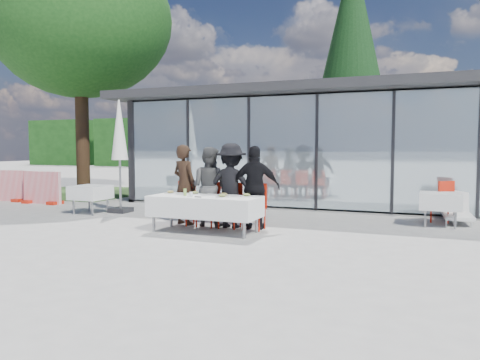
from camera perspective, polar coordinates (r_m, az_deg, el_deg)
name	(u,v)px	position (r m, az deg, el deg)	size (l,w,h in m)	color
ground	(219,235)	(9.35, -2.52, -6.73)	(90.00, 90.00, 0.00)	#A3A09B
pavilion	(372,135)	(16.62, 15.84, 5.25)	(14.80, 8.80, 3.44)	gray
treeline	(348,141)	(36.82, 13.02, 4.61)	(62.50, 2.00, 4.40)	#133912
dining_table	(205,206)	(9.59, -4.31, -3.22)	(2.26, 0.96, 0.75)	white
diner_a	(184,185)	(10.62, -6.79, -0.57)	(0.66, 0.66, 1.80)	#2F1F15
diner_chair_a	(185,201)	(10.66, -6.76, -2.51)	(0.44, 0.44, 0.97)	red
diner_b	(209,187)	(10.34, -3.80, -0.82)	(0.85, 0.85, 1.75)	#4D4D4D
diner_chair_b	(209,202)	(10.38, -3.78, -2.67)	(0.44, 0.44, 0.97)	red
diner_c	(231,186)	(10.11, -1.09, -0.69)	(1.18, 1.18, 1.83)	black
diner_chair_c	(231,203)	(10.16, -1.08, -2.80)	(0.44, 0.44, 0.97)	red
diner_d	(255,188)	(9.91, 1.88, -0.94)	(1.04, 1.04, 1.78)	black
diner_chair_d	(255,204)	(9.95, 1.89, -2.95)	(0.44, 0.44, 0.97)	red
plate_a	(171,193)	(10.11, -8.46, -1.53)	(0.27, 0.27, 0.07)	white
plate_b	(195,193)	(9.91, -5.52, -1.61)	(0.27, 0.27, 0.07)	white
plate_c	(224,195)	(9.53, -1.99, -1.82)	(0.27, 0.27, 0.07)	white
plate_d	(247,196)	(9.39, 0.81, -1.90)	(0.27, 0.27, 0.07)	white
plate_extra	(222,196)	(9.26, -2.17, -1.99)	(0.27, 0.27, 0.07)	white
juice_bottle	(185,192)	(9.66, -6.72, -1.47)	(0.06, 0.06, 0.15)	#82AB47
drinking_glasses	(191,194)	(9.44, -6.00, -1.74)	(0.07, 0.07, 0.10)	silver
folded_eyeglasses	(198,197)	(9.33, -5.15, -2.07)	(0.14, 0.03, 0.01)	black
spare_table_left	(90,193)	(12.91, -17.77, -1.46)	(0.86, 0.86, 0.74)	white
spare_table_right	(440,201)	(11.22, 23.22, -2.39)	(0.86, 0.86, 0.74)	white
spare_chair_b	(443,200)	(11.76, 23.46, -2.20)	(0.62, 0.62, 0.97)	red
market_umbrella	(119,138)	(12.87, -14.48, 5.01)	(0.50, 0.50, 3.00)	black
lounger	(457,211)	(12.02, 24.90, -3.46)	(0.67, 1.36, 0.72)	white
deciduous_tree	(80,21)	(19.51, -18.95, 17.85)	(7.04, 6.40, 9.38)	#382316
conifer_tree	(351,51)	(22.02, 13.44, 15.01)	(4.00, 4.00, 10.50)	#382316
grass_patch	(84,192)	(19.00, -18.51, -1.43)	(5.00, 5.00, 0.02)	#385926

